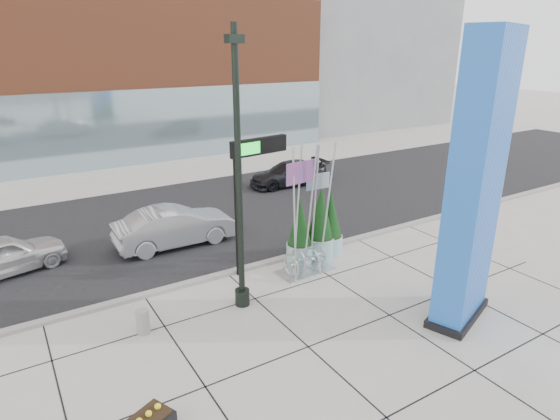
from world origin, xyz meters
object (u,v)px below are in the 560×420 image
lamp_post (239,202)px  public_art_sculpture (306,240)px  overhead_street_sign (256,159)px  blue_pylon (475,190)px  concrete_bollard (143,322)px  car_silver_mid (175,227)px  car_white_west (3,256)px

lamp_post → public_art_sculpture: 3.82m
overhead_street_sign → blue_pylon: bearing=-66.4°
public_art_sculpture → overhead_street_sign: size_ratio=0.97×
concrete_bollard → car_silver_mid: size_ratio=0.15×
blue_pylon → concrete_bollard: bearing=134.0°
blue_pylon → concrete_bollard: size_ratio=11.40×
blue_pylon → public_art_sculpture: (-2.18, 4.86, -2.75)m
blue_pylon → public_art_sculpture: size_ratio=1.76×
public_art_sculpture → car_white_west: public_art_sculpture is taller
concrete_bollard → car_white_west: 6.95m
concrete_bollard → car_white_west: bearing=116.8°
blue_pylon → lamp_post: (-5.20, 4.00, -0.57)m
overhead_street_sign → public_art_sculpture: bearing=-44.0°
public_art_sculpture → car_silver_mid: size_ratio=0.96×
blue_pylon → car_white_west: 15.72m
lamp_post → car_silver_mid: lamp_post is taller
public_art_sculpture → overhead_street_sign: overhead_street_sign is taller
overhead_street_sign → car_silver_mid: 5.25m
lamp_post → car_silver_mid: (-0.15, 5.56, -2.60)m
blue_pylon → concrete_bollard: (-8.30, 4.09, -3.61)m
public_art_sculpture → overhead_street_sign: (-1.39, 1.03, 2.88)m
blue_pylon → lamp_post: lamp_post is taller
public_art_sculpture → car_white_west: 10.73m
blue_pylon → public_art_sculpture: bearing=94.4°
concrete_bollard → car_silver_mid: car_silver_mid is taller
concrete_bollard → car_silver_mid: (2.95, 5.46, 0.44)m
blue_pylon → overhead_street_sign: 6.89m
blue_pylon → car_white_west: size_ratio=1.98×
blue_pylon → car_white_west: bearing=118.2°
blue_pylon → overhead_street_sign: blue_pylon is taller
public_art_sculpture → car_silver_mid: bearing=120.8°
car_silver_mid → lamp_post: bearing=-178.0°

